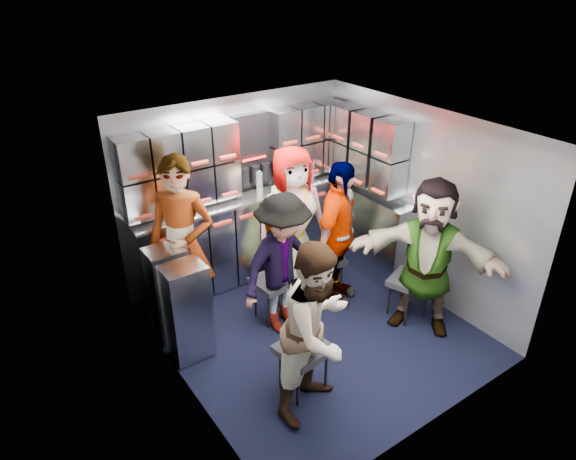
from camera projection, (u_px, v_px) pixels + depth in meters
floor at (313, 329)px, 5.28m from camera, size 3.00×3.00×0.00m
wall_back at (236, 188)px, 5.88m from camera, size 2.80×0.04×2.10m
wall_left at (177, 289)px, 4.08m from camera, size 0.04×3.00×2.10m
wall_right at (420, 204)px, 5.49m from camera, size 0.04×3.00×2.10m
ceiling at (319, 131)px, 4.30m from camera, size 2.80×3.00×0.02m
cart_bank_back at (248, 237)px, 5.98m from camera, size 2.68×0.38×0.99m
cart_bank_left at (179, 302)px, 4.86m from camera, size 0.38×0.76×0.99m
counter at (246, 197)px, 5.74m from camera, size 2.68×0.42×0.03m
locker_bank_back at (241, 155)px, 5.56m from camera, size 2.68×0.28×0.82m
locker_bank_right at (368, 149)px, 5.72m from camera, size 0.28×1.00×0.82m
right_cabinet at (367, 231)px, 6.11m from camera, size 0.28×1.20×1.00m
coffee_niche at (253, 152)px, 5.70m from camera, size 0.46×0.16×0.84m
red_latch_strip at (256, 214)px, 5.66m from camera, size 2.60×0.02×0.03m
jump_seat_near_left at (303, 351)px, 4.35m from camera, size 0.46×0.44×0.49m
jump_seat_mid_left at (273, 283)px, 5.27m from camera, size 0.43×0.41×0.47m
jump_seat_center at (283, 252)px, 5.97m from camera, size 0.43×0.42×0.40m
jump_seat_mid_right at (326, 261)px, 5.69m from camera, size 0.45×0.43×0.45m
jump_seat_near_right at (409, 283)px, 5.30m from camera, size 0.50×0.48×0.47m
attendant_standing at (182, 245)px, 5.00m from camera, size 0.78×0.77×1.81m
attendant_arc_a at (317, 330)px, 4.05m from camera, size 0.91×0.80×1.56m
attendant_arc_b at (283, 264)px, 4.99m from camera, size 1.02×0.67×1.48m
attendant_arc_c at (292, 220)px, 5.61m from camera, size 0.91×0.69×1.68m
attendant_arc_d at (338, 235)px, 5.37m from camera, size 1.02×0.82×1.62m
attendant_arc_e at (428, 257)px, 4.98m from camera, size 1.25×1.51×1.62m
bottle_left at (165, 209)px, 5.15m from camera, size 0.07×0.07×0.24m
bottle_mid at (260, 183)px, 5.72m from camera, size 0.07×0.07×0.25m
bottle_right at (312, 169)px, 6.08m from camera, size 0.06×0.06×0.26m
cup_left at (199, 206)px, 5.36m from camera, size 0.08×0.08×0.11m
cup_right at (336, 169)px, 6.29m from camera, size 0.08×0.08×0.11m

